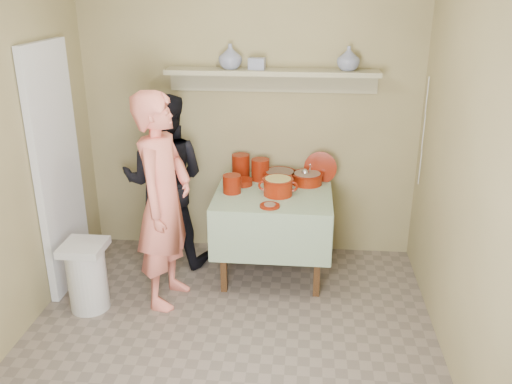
# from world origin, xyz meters

# --- Properties ---
(ground) EXTENTS (3.50, 3.50, 0.00)m
(ground) POSITION_xyz_m (0.00, 0.00, 0.00)
(ground) COLOR #72645A
(ground) RESTS_ON ground
(tile_panel) EXTENTS (0.06, 0.70, 2.00)m
(tile_panel) POSITION_xyz_m (-1.46, 0.95, 1.00)
(tile_panel) COLOR silver
(tile_panel) RESTS_ON ground
(plate_stack_a) EXTENTS (0.16, 0.16, 0.21)m
(plate_stack_a) POSITION_xyz_m (-0.07, 1.59, 0.87)
(plate_stack_a) COLOR #681508
(plate_stack_a) RESTS_ON serving_table
(plate_stack_b) EXTENTS (0.16, 0.16, 0.19)m
(plate_stack_b) POSITION_xyz_m (0.11, 1.54, 0.86)
(plate_stack_b) COLOR #681508
(plate_stack_b) RESTS_ON serving_table
(bowl_stack) EXTENTS (0.15, 0.15, 0.15)m
(bowl_stack) POSITION_xyz_m (-0.09, 1.21, 0.84)
(bowl_stack) COLOR #681508
(bowl_stack) RESTS_ON serving_table
(empty_bowl) EXTENTS (0.18, 0.18, 0.05)m
(empty_bowl) POSITION_xyz_m (-0.03, 1.40, 0.79)
(empty_bowl) COLOR #681508
(empty_bowl) RESTS_ON serving_table
(propped_lid) EXTENTS (0.29, 0.09, 0.29)m
(propped_lid) POSITION_xyz_m (0.64, 1.57, 0.88)
(propped_lid) COLOR #681508
(propped_lid) RESTS_ON serving_table
(vase_right) EXTENTS (0.24, 0.24, 0.20)m
(vase_right) POSITION_xyz_m (0.83, 1.63, 1.82)
(vase_right) COLOR navy
(vase_right) RESTS_ON wall_shelf
(vase_left) EXTENTS (0.27, 0.27, 0.21)m
(vase_left) POSITION_xyz_m (-0.15, 1.62, 1.82)
(vase_left) COLOR navy
(vase_left) RESTS_ON wall_shelf
(ceramic_box) EXTENTS (0.15, 0.11, 0.10)m
(ceramic_box) POSITION_xyz_m (0.08, 1.61, 1.77)
(ceramic_box) COLOR navy
(ceramic_box) RESTS_ON wall_shelf
(person_cook) EXTENTS (0.50, 0.67, 1.69)m
(person_cook) POSITION_xyz_m (-0.56, 0.75, 0.85)
(person_cook) COLOR #F67A6A
(person_cook) RESTS_ON ground
(person_helper) EXTENTS (0.77, 0.60, 1.56)m
(person_helper) POSITION_xyz_m (-0.71, 1.38, 0.78)
(person_helper) COLOR black
(person_helper) RESTS_ON ground
(room_shell) EXTENTS (3.04, 3.54, 2.62)m
(room_shell) POSITION_xyz_m (0.00, 0.00, 1.61)
(room_shell) COLOR #9D8F60
(room_shell) RESTS_ON ground
(serving_table) EXTENTS (0.97, 0.97, 0.76)m
(serving_table) POSITION_xyz_m (0.25, 1.28, 0.64)
(serving_table) COLOR #4C2D16
(serving_table) RESTS_ON ground
(cazuela_meat_a) EXTENTS (0.30, 0.30, 0.10)m
(cazuela_meat_a) POSITION_xyz_m (0.29, 1.51, 0.82)
(cazuela_meat_a) COLOR #700F02
(cazuela_meat_a) RESTS_ON serving_table
(cazuela_meat_b) EXTENTS (0.28, 0.28, 0.10)m
(cazuela_meat_b) POSITION_xyz_m (0.53, 1.48, 0.82)
(cazuela_meat_b) COLOR #700F02
(cazuela_meat_b) RESTS_ON serving_table
(ladle) EXTENTS (0.08, 0.26, 0.19)m
(ladle) POSITION_xyz_m (0.51, 1.46, 0.87)
(ladle) COLOR silver
(ladle) RESTS_ON cazuela_meat_b
(cazuela_rice) EXTENTS (0.33, 0.25, 0.14)m
(cazuela_rice) POSITION_xyz_m (0.29, 1.19, 0.85)
(cazuela_rice) COLOR #700F02
(cazuela_rice) RESTS_ON serving_table
(front_plate) EXTENTS (0.16, 0.16, 0.03)m
(front_plate) POSITION_xyz_m (0.24, 0.92, 0.77)
(front_plate) COLOR #681508
(front_plate) RESTS_ON serving_table
(wall_shelf) EXTENTS (1.80, 0.25, 0.21)m
(wall_shelf) POSITION_xyz_m (0.20, 1.65, 1.67)
(wall_shelf) COLOR tan
(wall_shelf) RESTS_ON room_shell
(trash_bin) EXTENTS (0.32, 0.32, 0.56)m
(trash_bin) POSITION_xyz_m (-1.14, 0.55, 0.28)
(trash_bin) COLOR silver
(trash_bin) RESTS_ON ground
(electrical_cord) EXTENTS (0.01, 0.05, 0.90)m
(electrical_cord) POSITION_xyz_m (1.47, 1.48, 1.25)
(electrical_cord) COLOR silver
(electrical_cord) RESTS_ON wall_shelf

